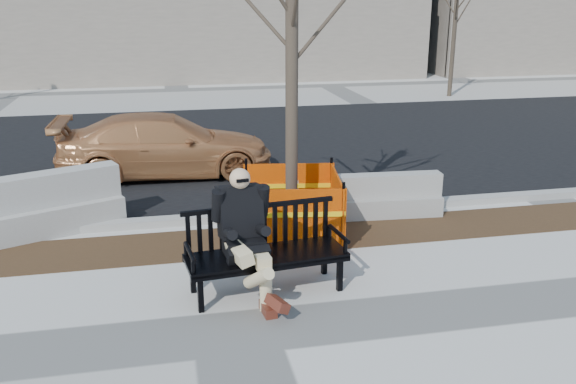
% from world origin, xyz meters
% --- Properties ---
extents(ground, '(120.00, 120.00, 0.00)m').
position_xyz_m(ground, '(0.00, 0.00, 0.00)').
color(ground, beige).
rests_on(ground, ground).
extents(mulch_strip, '(40.00, 1.20, 0.02)m').
position_xyz_m(mulch_strip, '(0.00, 2.60, 0.00)').
color(mulch_strip, '#47301C').
rests_on(mulch_strip, ground).
extents(asphalt_street, '(60.00, 10.40, 0.01)m').
position_xyz_m(asphalt_street, '(0.00, 8.80, 0.00)').
color(asphalt_street, black).
rests_on(asphalt_street, ground).
extents(curb, '(60.00, 0.25, 0.12)m').
position_xyz_m(curb, '(0.00, 3.55, 0.06)').
color(curb, '#9E9B93').
rests_on(curb, ground).
extents(bench, '(2.10, 0.95, 1.08)m').
position_xyz_m(bench, '(0.51, 0.90, 0.00)').
color(bench, black).
rests_on(bench, ground).
extents(seated_man, '(0.82, 1.23, 1.62)m').
position_xyz_m(seated_man, '(0.24, 0.93, 0.00)').
color(seated_man, black).
rests_on(seated_man, ground).
extents(tree_fence, '(2.48, 2.48, 5.46)m').
position_xyz_m(tree_fence, '(1.19, 2.58, 0.00)').
color(tree_fence, '#F44F00').
rests_on(tree_fence, ground).
extents(sedan, '(4.37, 1.86, 1.26)m').
position_xyz_m(sedan, '(-0.62, 6.53, 0.00)').
color(sedan, '#B97744').
rests_on(sedan, ground).
extents(jersey_barrier_left, '(3.40, 1.96, 0.98)m').
position_xyz_m(jersey_barrier_left, '(-3.01, 3.37, 0.00)').
color(jersey_barrier_left, '#A5A29A').
rests_on(jersey_barrier_left, ground).
extents(jersey_barrier_right, '(2.60, 0.68, 0.74)m').
position_xyz_m(jersey_barrier_right, '(2.60, 3.28, 0.00)').
color(jersey_barrier_right, '#9A9790').
rests_on(jersey_barrier_right, ground).
extents(far_tree_right, '(1.93, 1.93, 4.81)m').
position_xyz_m(far_tree_right, '(9.79, 15.05, 0.00)').
color(far_tree_right, '#473B2D').
rests_on(far_tree_right, ground).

